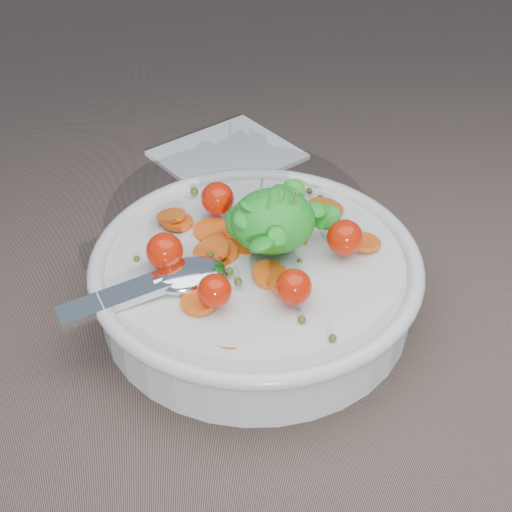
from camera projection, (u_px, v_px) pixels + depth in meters
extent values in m
plane|color=brown|center=(259.00, 301.00, 0.60)|extent=(6.00, 6.00, 0.00)
cylinder|color=silver|center=(256.00, 284.00, 0.58)|extent=(0.25, 0.25, 0.05)
torus|color=silver|center=(256.00, 261.00, 0.57)|extent=(0.27, 0.27, 0.01)
cylinder|color=silver|center=(256.00, 303.00, 0.60)|extent=(0.13, 0.13, 0.01)
cylinder|color=brown|center=(256.00, 284.00, 0.58)|extent=(0.23, 0.23, 0.04)
cylinder|color=orange|center=(279.00, 249.00, 0.59)|extent=(0.04, 0.04, 0.01)
cylinder|color=orange|center=(236.00, 229.00, 0.60)|extent=(0.04, 0.04, 0.01)
cylinder|color=orange|center=(325.00, 208.00, 0.62)|extent=(0.04, 0.04, 0.01)
cylinder|color=orange|center=(214.00, 264.00, 0.57)|extent=(0.03, 0.03, 0.01)
cylinder|color=orange|center=(211.00, 250.00, 0.57)|extent=(0.04, 0.04, 0.01)
cylinder|color=orange|center=(234.00, 244.00, 0.59)|extent=(0.03, 0.03, 0.01)
cylinder|color=orange|center=(177.00, 221.00, 0.61)|extent=(0.04, 0.04, 0.01)
cylinder|color=orange|center=(171.00, 216.00, 0.60)|extent=(0.03, 0.03, 0.01)
cylinder|color=orange|center=(230.00, 340.00, 0.50)|extent=(0.03, 0.03, 0.01)
cylinder|color=orange|center=(363.00, 242.00, 0.58)|extent=(0.04, 0.04, 0.01)
cylinder|color=orange|center=(169.00, 280.00, 0.54)|extent=(0.04, 0.04, 0.01)
cylinder|color=orange|center=(270.00, 274.00, 0.55)|extent=(0.03, 0.03, 0.01)
cylinder|color=orange|center=(220.00, 254.00, 0.58)|extent=(0.03, 0.03, 0.02)
cylinder|color=orange|center=(283.00, 209.00, 0.61)|extent=(0.03, 0.03, 0.01)
cylinder|color=orange|center=(292.00, 242.00, 0.59)|extent=(0.03, 0.03, 0.01)
cylinder|color=orange|center=(289.00, 283.00, 0.54)|extent=(0.03, 0.03, 0.01)
cylinder|color=orange|center=(212.00, 231.00, 0.60)|extent=(0.04, 0.04, 0.01)
cylinder|color=orange|center=(245.00, 241.00, 0.59)|extent=(0.04, 0.04, 0.01)
cylinder|color=orange|center=(199.00, 301.00, 0.53)|extent=(0.03, 0.03, 0.01)
sphere|color=#44511B|center=(237.00, 233.00, 0.59)|extent=(0.01, 0.01, 0.01)
sphere|color=#44511B|center=(194.00, 192.00, 0.63)|extent=(0.01, 0.01, 0.01)
sphere|color=#44511B|center=(302.00, 319.00, 0.51)|extent=(0.01, 0.01, 0.01)
sphere|color=#44511B|center=(210.00, 255.00, 0.56)|extent=(0.01, 0.01, 0.01)
sphere|color=#44511B|center=(238.00, 282.00, 0.54)|extent=(0.01, 0.01, 0.01)
sphere|color=#44511B|center=(333.00, 338.00, 0.50)|extent=(0.01, 0.01, 0.01)
sphere|color=#44511B|center=(259.00, 233.00, 0.59)|extent=(0.01, 0.01, 0.01)
sphere|color=#44511B|center=(292.00, 293.00, 0.53)|extent=(0.01, 0.01, 0.01)
sphere|color=#44511B|center=(292.00, 295.00, 0.54)|extent=(0.01, 0.01, 0.01)
sphere|color=#44511B|center=(300.00, 262.00, 0.57)|extent=(0.01, 0.01, 0.01)
sphere|color=#44511B|center=(254.00, 230.00, 0.60)|extent=(0.01, 0.01, 0.01)
sphere|color=#44511B|center=(229.00, 272.00, 0.55)|extent=(0.01, 0.01, 0.01)
sphere|color=#44511B|center=(137.00, 259.00, 0.57)|extent=(0.01, 0.01, 0.01)
sphere|color=#44511B|center=(320.00, 199.00, 0.64)|extent=(0.01, 0.01, 0.01)
sphere|color=#44511B|center=(170.00, 255.00, 0.57)|extent=(0.01, 0.01, 0.01)
sphere|color=#44511B|center=(292.00, 280.00, 0.54)|extent=(0.01, 0.01, 0.01)
sphere|color=#44511B|center=(281.00, 200.00, 0.63)|extent=(0.01, 0.01, 0.01)
sphere|color=#44511B|center=(309.00, 191.00, 0.64)|extent=(0.01, 0.01, 0.01)
sphere|color=red|center=(345.00, 238.00, 0.56)|extent=(0.03, 0.03, 0.03)
sphere|color=red|center=(285.00, 208.00, 0.60)|extent=(0.03, 0.03, 0.03)
sphere|color=red|center=(218.00, 198.00, 0.61)|extent=(0.03, 0.03, 0.03)
sphere|color=red|center=(165.00, 251.00, 0.55)|extent=(0.03, 0.03, 0.03)
sphere|color=red|center=(215.00, 291.00, 0.52)|extent=(0.03, 0.03, 0.03)
sphere|color=red|center=(294.00, 287.00, 0.52)|extent=(0.03, 0.03, 0.03)
ellipsoid|color=green|center=(273.00, 221.00, 0.56)|extent=(0.07, 0.06, 0.05)
ellipsoid|color=green|center=(249.00, 222.00, 0.57)|extent=(0.04, 0.04, 0.03)
ellipsoid|color=green|center=(278.00, 237.00, 0.52)|extent=(0.02, 0.02, 0.02)
ellipsoid|color=green|center=(327.00, 217.00, 0.58)|extent=(0.03, 0.03, 0.02)
ellipsoid|color=green|center=(249.00, 208.00, 0.54)|extent=(0.02, 0.02, 0.02)
ellipsoid|color=green|center=(283.00, 201.00, 0.56)|extent=(0.03, 0.03, 0.02)
ellipsoid|color=green|center=(262.00, 245.00, 0.52)|extent=(0.03, 0.03, 0.02)
ellipsoid|color=green|center=(291.00, 210.00, 0.55)|extent=(0.03, 0.03, 0.02)
ellipsoid|color=green|center=(293.00, 191.00, 0.58)|extent=(0.03, 0.03, 0.02)
ellipsoid|color=green|center=(317.00, 209.00, 0.57)|extent=(0.02, 0.02, 0.01)
ellipsoid|color=green|center=(243.00, 225.00, 0.55)|extent=(0.02, 0.02, 0.02)
ellipsoid|color=green|center=(286.00, 205.00, 0.56)|extent=(0.02, 0.02, 0.02)
ellipsoid|color=green|center=(281.00, 211.00, 0.56)|extent=(0.03, 0.02, 0.02)
ellipsoid|color=green|center=(272.00, 199.00, 0.55)|extent=(0.03, 0.03, 0.02)
ellipsoid|color=green|center=(275.00, 244.00, 0.54)|extent=(0.02, 0.02, 0.01)
ellipsoid|color=green|center=(278.00, 196.00, 0.57)|extent=(0.02, 0.03, 0.02)
ellipsoid|color=green|center=(287.00, 214.00, 0.57)|extent=(0.02, 0.02, 0.01)
ellipsoid|color=green|center=(289.00, 205.00, 0.59)|extent=(0.03, 0.02, 0.02)
ellipsoid|color=green|center=(269.00, 200.00, 0.57)|extent=(0.02, 0.01, 0.02)
ellipsoid|color=green|center=(250.00, 213.00, 0.56)|extent=(0.03, 0.02, 0.02)
ellipsoid|color=green|center=(246.00, 219.00, 0.54)|extent=(0.02, 0.02, 0.02)
ellipsoid|color=green|center=(300.00, 223.00, 0.55)|extent=(0.02, 0.02, 0.02)
cylinder|color=#4C8C33|center=(287.00, 215.00, 0.55)|extent=(0.01, 0.00, 0.04)
cylinder|color=#4C8C33|center=(262.00, 219.00, 0.54)|extent=(0.02, 0.00, 0.04)
cylinder|color=#4C8C33|center=(260.00, 204.00, 0.56)|extent=(0.01, 0.01, 0.04)
cylinder|color=#4C8C33|center=(278.00, 217.00, 0.54)|extent=(0.01, 0.01, 0.04)
cylinder|color=#4C8C33|center=(255.00, 210.00, 0.55)|extent=(0.01, 0.00, 0.04)
cylinder|color=#4C8C33|center=(290.00, 212.00, 0.55)|extent=(0.01, 0.01, 0.04)
ellipsoid|color=silver|center=(190.00, 275.00, 0.55)|extent=(0.07, 0.06, 0.02)
cube|color=silver|center=(132.00, 293.00, 0.53)|extent=(0.11, 0.06, 0.02)
cylinder|color=silver|center=(167.00, 281.00, 0.54)|extent=(0.02, 0.02, 0.01)
cube|color=white|center=(227.00, 155.00, 0.79)|extent=(0.18, 0.18, 0.01)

